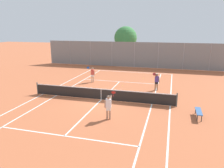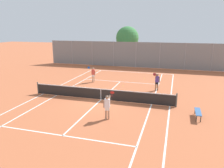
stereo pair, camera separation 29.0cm
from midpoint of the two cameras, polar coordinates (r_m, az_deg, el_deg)
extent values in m
plane|color=#B25B38|center=(18.02, -2.44, -4.12)|extent=(120.00, 120.00, 0.00)
cube|color=silver|center=(29.16, 5.13, 3.13)|extent=(11.00, 0.10, 0.01)
cube|color=silver|center=(20.40, -17.24, -2.52)|extent=(0.10, 23.80, 0.01)
cube|color=silver|center=(17.14, 15.33, -5.65)|extent=(0.10, 23.80, 0.01)
cube|color=silver|center=(19.69, -13.91, -2.90)|extent=(0.10, 23.80, 0.01)
cube|color=silver|center=(17.20, 10.75, -5.30)|extent=(0.10, 23.80, 0.01)
cube|color=silver|center=(12.62, -12.11, -13.03)|extent=(8.26, 0.10, 0.01)
cube|color=silver|center=(23.92, 2.51, 0.62)|extent=(8.26, 0.10, 0.01)
cube|color=silver|center=(18.02, -2.44, -4.11)|extent=(0.10, 12.80, 0.01)
cylinder|color=#474C47|center=(20.51, -18.40, -0.98)|extent=(0.10, 0.10, 1.07)
cylinder|color=#474C47|center=(16.97, 16.97, -4.07)|extent=(0.10, 0.10, 1.07)
cube|color=black|center=(17.88, -2.46, -2.71)|extent=(11.90, 0.02, 0.89)
cube|color=white|center=(17.75, -2.47, -1.31)|extent=(11.90, 0.03, 0.06)
cube|color=white|center=(17.88, -2.46, -2.77)|extent=(0.05, 0.03, 0.89)
cylinder|color=tan|center=(14.21, -1.02, -7.63)|extent=(0.13, 0.13, 0.82)
cylinder|color=tan|center=(14.19, -0.30, -7.66)|extent=(0.13, 0.13, 0.82)
cube|color=white|center=(14.08, -0.66, -6.40)|extent=(0.31, 0.22, 0.24)
cube|color=white|center=(13.95, -0.67, -5.02)|extent=(0.37, 0.25, 0.56)
sphere|color=tan|center=(13.82, -0.67, -3.50)|extent=(0.22, 0.22, 0.22)
cylinder|color=black|center=(13.80, -0.67, -3.24)|extent=(0.23, 0.23, 0.02)
cylinder|color=tan|center=(14.00, -1.56, -5.21)|extent=(0.08, 0.08, 0.52)
cylinder|color=tan|center=(13.97, -0.07, -3.73)|extent=(0.15, 0.46, 0.35)
cylinder|color=maroon|center=(14.15, 0.59, -2.81)|extent=(0.07, 0.25, 0.22)
cylinder|color=maroon|center=(14.24, 0.64, -2.24)|extent=(0.31, 0.24, 0.23)
cylinder|color=#D8A884|center=(23.69, -4.33, 1.47)|extent=(0.13, 0.13, 0.82)
cylinder|color=#D8A884|center=(23.77, -4.72, 1.50)|extent=(0.13, 0.13, 0.82)
cube|color=white|center=(23.65, -4.54, 2.26)|extent=(0.30, 0.21, 0.24)
cube|color=#D84C3F|center=(23.58, -4.56, 3.12)|extent=(0.36, 0.24, 0.56)
sphere|color=#D8A884|center=(23.51, -4.58, 4.05)|extent=(0.22, 0.22, 0.22)
cylinder|color=black|center=(23.49, -4.58, 4.21)|extent=(0.23, 0.23, 0.02)
cylinder|color=#D8A884|center=(23.49, -4.08, 2.93)|extent=(0.08, 0.08, 0.52)
cylinder|color=#D8A884|center=(23.46, -5.02, 3.77)|extent=(0.13, 0.46, 0.35)
cylinder|color=#1E4C99|center=(23.27, -5.61, 4.07)|extent=(0.06, 0.25, 0.22)
cylinder|color=#1E4C99|center=(23.15, -5.76, 4.28)|extent=(0.30, 0.23, 0.23)
cylinder|color=#936B4C|center=(20.94, 12.23, -0.59)|extent=(0.13, 0.13, 0.82)
cylinder|color=#936B4C|center=(20.93, 11.74, -0.57)|extent=(0.13, 0.13, 0.82)
cube|color=black|center=(20.85, 12.03, 0.29)|extent=(0.30, 0.21, 0.24)
cube|color=#4C388C|center=(20.77, 12.08, 1.25)|extent=(0.36, 0.23, 0.56)
sphere|color=#936B4C|center=(20.68, 12.14, 2.31)|extent=(0.22, 0.22, 0.22)
cylinder|color=black|center=(20.67, 12.15, 2.48)|extent=(0.23, 0.23, 0.02)
cylinder|color=#936B4C|center=(20.79, 12.68, 1.06)|extent=(0.08, 0.08, 0.52)
cylinder|color=#936B4C|center=(20.57, 11.77, 1.97)|extent=(0.13, 0.46, 0.35)
cylinder|color=maroon|center=(20.27, 11.43, 2.27)|extent=(0.06, 0.25, 0.22)
cylinder|color=maroon|center=(20.13, 11.45, 2.50)|extent=(0.30, 0.22, 0.23)
sphere|color=#D1DB33|center=(22.19, 3.30, -0.42)|extent=(0.07, 0.07, 0.07)
sphere|color=#D1DB33|center=(19.89, -16.17, -2.79)|extent=(0.07, 0.07, 0.07)
sphere|color=#D1DB33|center=(19.20, -1.92, -2.82)|extent=(0.07, 0.07, 0.07)
sphere|color=#D1DB33|center=(25.66, 8.79, 1.50)|extent=(0.07, 0.07, 0.07)
cube|color=#33598C|center=(15.48, 22.06, -6.72)|extent=(0.36, 1.50, 0.05)
cylinder|color=#262626|center=(14.96, 21.70, -8.39)|extent=(0.05, 0.05, 0.41)
cylinder|color=#262626|center=(16.14, 21.34, -6.67)|extent=(0.05, 0.05, 0.41)
cylinder|color=#262626|center=(14.98, 22.67, -8.44)|extent=(0.05, 0.05, 0.41)
cylinder|color=#262626|center=(16.16, 22.23, -6.72)|extent=(0.05, 0.05, 0.41)
cylinder|color=gray|center=(37.35, -14.92, 8.12)|extent=(0.08, 0.08, 3.72)
cylinder|color=gray|center=(35.70, -10.15, 8.10)|extent=(0.08, 0.08, 3.72)
cylinder|color=gray|center=(34.31, -4.95, 8.01)|extent=(0.08, 0.08, 3.72)
cylinder|color=gray|center=(33.22, 0.63, 7.85)|extent=(0.08, 0.08, 3.72)
cylinder|color=gray|center=(32.46, 6.52, 7.59)|extent=(0.08, 0.08, 3.72)
cylinder|color=gray|center=(32.05, 12.62, 7.25)|extent=(0.08, 0.08, 3.72)
cylinder|color=gray|center=(32.00, 18.80, 6.81)|extent=(0.08, 0.08, 3.72)
cylinder|color=gray|center=(32.33, 24.91, 6.31)|extent=(0.08, 0.08, 3.72)
cube|color=slate|center=(32.46, 6.52, 7.59)|extent=(27.47, 0.02, 3.68)
cylinder|color=brown|center=(36.52, 4.18, 7.71)|extent=(0.29, 0.29, 2.81)
sphere|color=#387A3D|center=(36.30, 4.26, 11.93)|extent=(3.68, 3.68, 3.68)
sphere|color=#387A3D|center=(36.02, 3.76, 11.18)|extent=(2.35, 2.35, 2.35)
camera|label=1|loc=(0.14, -89.56, 0.11)|focal=35.00mm
camera|label=2|loc=(0.14, 90.44, -0.11)|focal=35.00mm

